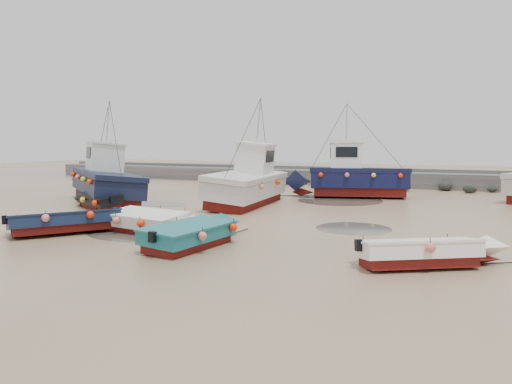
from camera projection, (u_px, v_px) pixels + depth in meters
ground at (227, 227)px, 21.81m from camera, size 120.00×120.00×0.00m
seawall at (348, 178)px, 41.72m from camera, size 60.00×4.92×1.50m
puddle_a at (135, 235)px, 20.04m from camera, size 4.35×4.35×0.01m
puddle_b at (354, 228)px, 21.47m from camera, size 3.25×3.25×0.01m
puddle_c at (155, 204)px, 29.80m from camera, size 4.18×4.18×0.01m
puddle_d at (340, 200)px, 31.34m from camera, size 5.32×5.32×0.01m
dinghy_1 at (74, 220)px, 20.50m from camera, size 4.65×5.89×1.43m
dinghy_2 at (194, 231)px, 17.86m from camera, size 2.49×5.99×1.43m
dinghy_3 at (430, 249)px, 14.89m from camera, size 5.31×3.67×1.43m
dinghy_4 at (99, 198)px, 27.75m from camera, size 5.31×3.27×1.43m
dinghy_5 at (153, 220)px, 20.33m from camera, size 5.82×2.50×1.43m
cabin_boat_0 at (103, 181)px, 30.66m from camera, size 9.82×8.22×6.22m
cabin_boat_1 at (249, 182)px, 29.45m from camera, size 3.44×10.85×6.22m
cabin_boat_2 at (350, 177)px, 32.86m from camera, size 9.42×4.27×6.22m
person at (226, 209)px, 27.36m from camera, size 0.76×0.60×1.82m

